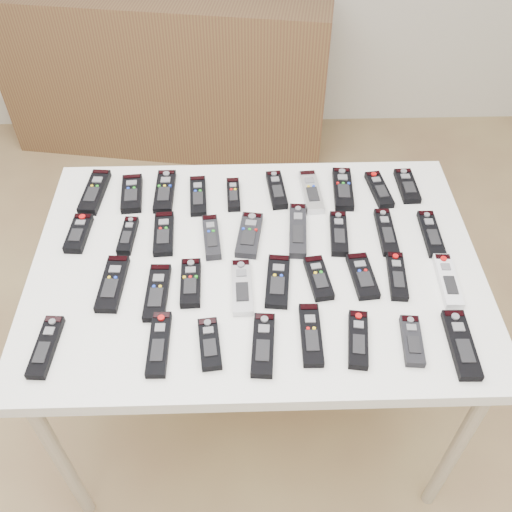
{
  "coord_description": "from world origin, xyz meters",
  "views": [
    {
      "loc": [
        0.04,
        -0.97,
        1.95
      ],
      "look_at": [
        0.07,
        0.11,
        0.8
      ],
      "focal_mm": 40.0,
      "sensor_mm": 36.0,
      "label": 1
    }
  ],
  "objects_px": {
    "remote_8": "(379,190)",
    "remote_25": "(363,276)",
    "remote_32": "(311,335)",
    "remote_12": "(164,234)",
    "remote_0": "(95,192)",
    "remote_3": "(198,196)",
    "remote_13": "(212,237)",
    "remote_28": "(46,347)",
    "remote_21": "(191,283)",
    "remote_23": "(278,281)",
    "sideboard": "(166,76)",
    "remote_14": "(249,235)",
    "remote_4": "(233,195)",
    "remote_6": "(311,192)",
    "remote_27": "(448,281)",
    "remote_9": "(407,186)",
    "remote_29": "(159,344)",
    "remote_33": "(358,339)",
    "remote_24": "(318,278)",
    "remote_19": "(113,284)",
    "remote_20": "(157,292)",
    "table": "(256,275)",
    "remote_7": "(343,189)",
    "remote_31": "(263,345)",
    "remote_1": "(132,194)",
    "remote_17": "(386,232)",
    "remote_35": "(461,344)",
    "remote_22": "(242,287)",
    "remote_11": "(128,236)",
    "remote_15": "(298,230)",
    "remote_18": "(431,234)",
    "remote_2": "(165,191)",
    "remote_5": "(277,190)"
  },
  "relations": [
    {
      "from": "remote_9",
      "to": "remote_29",
      "type": "height_order",
      "value": "same"
    },
    {
      "from": "remote_3",
      "to": "remote_25",
      "type": "relative_size",
      "value": 1.13
    },
    {
      "from": "remote_4",
      "to": "remote_8",
      "type": "distance_m",
      "value": 0.46
    },
    {
      "from": "sideboard",
      "to": "remote_14",
      "type": "relative_size",
      "value": 9.88
    },
    {
      "from": "remote_8",
      "to": "remote_25",
      "type": "distance_m",
      "value": 0.38
    },
    {
      "from": "remote_6",
      "to": "remote_14",
      "type": "relative_size",
      "value": 1.09
    },
    {
      "from": "remote_14",
      "to": "remote_35",
      "type": "distance_m",
      "value": 0.64
    },
    {
      "from": "remote_5",
      "to": "remote_18",
      "type": "height_order",
      "value": "remote_5"
    },
    {
      "from": "remote_0",
      "to": "remote_8",
      "type": "relative_size",
      "value": 1.21
    },
    {
      "from": "remote_5",
      "to": "remote_0",
      "type": "bearing_deg",
      "value": 174.09
    },
    {
      "from": "remote_12",
      "to": "remote_20",
      "type": "bearing_deg",
      "value": -92.59
    },
    {
      "from": "remote_4",
      "to": "remote_6",
      "type": "distance_m",
      "value": 0.24
    },
    {
      "from": "remote_11",
      "to": "remote_14",
      "type": "relative_size",
      "value": 0.83
    },
    {
      "from": "sideboard",
      "to": "remote_14",
      "type": "bearing_deg",
      "value": -66.04
    },
    {
      "from": "remote_7",
      "to": "remote_31",
      "type": "relative_size",
      "value": 1.05
    },
    {
      "from": "table",
      "to": "remote_29",
      "type": "xyz_separation_m",
      "value": [
        -0.24,
        -0.28,
        0.07
      ]
    },
    {
      "from": "remote_0",
      "to": "remote_3",
      "type": "relative_size",
      "value": 1.12
    },
    {
      "from": "remote_24",
      "to": "remote_3",
      "type": "bearing_deg",
      "value": 126.09
    },
    {
      "from": "remote_22",
      "to": "remote_21",
      "type": "bearing_deg",
      "value": 171.33
    },
    {
      "from": "table",
      "to": "sideboard",
      "type": "distance_m",
      "value": 1.75
    },
    {
      "from": "remote_25",
      "to": "remote_20",
      "type": "bearing_deg",
      "value": 178.79
    },
    {
      "from": "remote_0",
      "to": "remote_12",
      "type": "distance_m",
      "value": 0.3
    },
    {
      "from": "remote_23",
      "to": "remote_35",
      "type": "distance_m",
      "value": 0.49
    },
    {
      "from": "remote_20",
      "to": "remote_6",
      "type": "bearing_deg",
      "value": 43.22
    },
    {
      "from": "remote_2",
      "to": "remote_32",
      "type": "xyz_separation_m",
      "value": [
        0.41,
        -0.56,
        0.0
      ]
    },
    {
      "from": "remote_1",
      "to": "remote_14",
      "type": "xyz_separation_m",
      "value": [
        0.36,
        -0.19,
        -0.0
      ]
    },
    {
      "from": "remote_13",
      "to": "remote_28",
      "type": "xyz_separation_m",
      "value": [
        -0.39,
        -0.37,
        -0.0
      ]
    },
    {
      "from": "sideboard",
      "to": "remote_20",
      "type": "height_order",
      "value": "sideboard"
    },
    {
      "from": "remote_23",
      "to": "sideboard",
      "type": "bearing_deg",
      "value": 111.53
    },
    {
      "from": "remote_11",
      "to": "remote_15",
      "type": "bearing_deg",
      "value": 4.48
    },
    {
      "from": "remote_28",
      "to": "remote_13",
      "type": "bearing_deg",
      "value": 46.95
    },
    {
      "from": "remote_22",
      "to": "remote_23",
      "type": "xyz_separation_m",
      "value": [
        0.1,
        0.02,
        -0.0
      ]
    },
    {
      "from": "sideboard",
      "to": "remote_12",
      "type": "relative_size",
      "value": 10.02
    },
    {
      "from": "remote_9",
      "to": "remote_24",
      "type": "bearing_deg",
      "value": -131.44
    },
    {
      "from": "remote_0",
      "to": "remote_33",
      "type": "xyz_separation_m",
      "value": [
        0.74,
        -0.58,
        0.0
      ]
    },
    {
      "from": "remote_1",
      "to": "remote_25",
      "type": "xyz_separation_m",
      "value": [
        0.67,
        -0.36,
        -0.0
      ]
    },
    {
      "from": "remote_19",
      "to": "remote_22",
      "type": "height_order",
      "value": "same"
    },
    {
      "from": "remote_19",
      "to": "remote_20",
      "type": "relative_size",
      "value": 1.01
    },
    {
      "from": "remote_18",
      "to": "remote_12",
      "type": "bearing_deg",
      "value": 179.62
    },
    {
      "from": "remote_2",
      "to": "remote_11",
      "type": "relative_size",
      "value": 1.33
    },
    {
      "from": "remote_9",
      "to": "remote_17",
      "type": "distance_m",
      "value": 0.23
    },
    {
      "from": "remote_1",
      "to": "remote_17",
      "type": "xyz_separation_m",
      "value": [
        0.76,
        -0.19,
        -0.0
      ]
    },
    {
      "from": "remote_29",
      "to": "remote_35",
      "type": "relative_size",
      "value": 0.94
    },
    {
      "from": "remote_0",
      "to": "remote_19",
      "type": "xyz_separation_m",
      "value": [
        0.11,
        -0.38,
        -0.0
      ]
    },
    {
      "from": "remote_9",
      "to": "remote_11",
      "type": "bearing_deg",
      "value": -167.98
    },
    {
      "from": "remote_2",
      "to": "remote_18",
      "type": "xyz_separation_m",
      "value": [
        0.79,
        -0.21,
        -0.0
      ]
    },
    {
      "from": "remote_21",
      "to": "remote_23",
      "type": "distance_m",
      "value": 0.23
    },
    {
      "from": "remote_19",
      "to": "remote_31",
      "type": "distance_m",
      "value": 0.45
    },
    {
      "from": "remote_32",
      "to": "remote_12",
      "type": "bearing_deg",
      "value": 137.77
    },
    {
      "from": "remote_14",
      "to": "remote_27",
      "type": "height_order",
      "value": "remote_14"
    }
  ]
}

